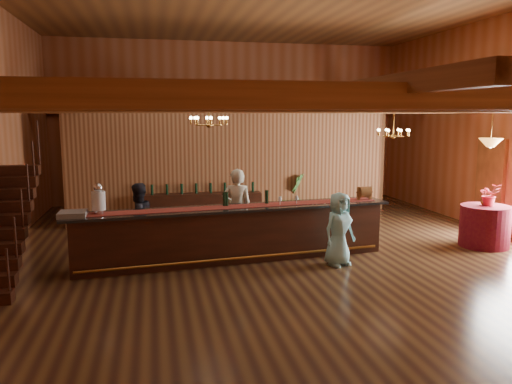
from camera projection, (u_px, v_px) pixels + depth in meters
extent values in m
plane|color=brown|center=(278.00, 253.00, 11.03)|extent=(14.00, 14.00, 0.00)
cube|color=#AD6742|center=(230.00, 123.00, 17.39)|extent=(12.00, 0.10, 5.50)
cube|color=#AD6742|center=(505.00, 149.00, 3.84)|extent=(12.00, 0.10, 5.50)
cube|color=#A66134|center=(410.00, 96.00, 5.22)|extent=(11.90, 0.20, 0.28)
cube|color=#A66134|center=(328.00, 103.00, 7.64)|extent=(11.90, 0.20, 0.28)
cube|color=#A66134|center=(286.00, 106.00, 10.06)|extent=(11.90, 0.20, 0.28)
cube|color=#A66134|center=(260.00, 108.00, 12.48)|extent=(11.90, 0.20, 0.28)
cube|color=#A66134|center=(242.00, 109.00, 14.90)|extent=(11.90, 0.20, 0.28)
cube|color=#A66134|center=(230.00, 110.00, 17.13)|extent=(11.90, 0.20, 0.28)
cube|color=#A66134|center=(54.00, 98.00, 9.62)|extent=(0.18, 13.90, 0.22)
cube|color=#A66134|center=(279.00, 99.00, 10.52)|extent=(0.18, 13.90, 0.22)
cube|color=#A66134|center=(470.00, 101.00, 11.43)|extent=(0.18, 13.90, 0.22)
cube|color=#A66134|center=(87.00, 165.00, 14.24)|extent=(0.20, 0.20, 3.20)
cube|color=#A66134|center=(380.00, 160.00, 16.05)|extent=(0.20, 0.20, 3.20)
cube|color=#8F5C36|center=(231.00, 168.00, 14.08)|extent=(9.00, 0.18, 3.10)
cube|color=white|center=(491.00, 172.00, 12.96)|extent=(0.12, 1.05, 1.75)
cube|color=#3A180D|center=(0.00, 220.00, 9.19)|extent=(1.00, 0.28, 0.20)
cube|color=#3A180D|center=(4.00, 206.00, 9.43)|extent=(1.00, 0.28, 0.20)
cube|color=#3A180D|center=(7.00, 194.00, 9.67)|extent=(1.00, 0.28, 0.20)
cube|color=#3A180D|center=(10.00, 182.00, 9.91)|extent=(1.00, 0.28, 0.20)
cube|color=#3A180D|center=(14.00, 170.00, 10.15)|extent=(1.00, 0.28, 0.20)
cube|color=#3A180D|center=(267.00, 191.00, 16.47)|extent=(1.20, 0.60, 1.10)
cube|color=brown|center=(175.00, 195.00, 15.88)|extent=(1.00, 0.60, 1.00)
cube|color=#3A180D|center=(234.00, 235.00, 10.39)|extent=(6.51, 1.36, 1.08)
cube|color=black|center=(234.00, 208.00, 10.31)|extent=(6.85, 1.53, 0.05)
cube|color=maroon|center=(234.00, 207.00, 10.30)|extent=(6.37, 1.08, 0.01)
cylinder|color=#A8712C|center=(238.00, 258.00, 10.03)|extent=(6.23, 0.69, 0.05)
cylinder|color=silver|center=(99.00, 212.00, 9.55)|extent=(0.18, 0.18, 0.08)
cylinder|color=silver|center=(99.00, 201.00, 9.52)|extent=(0.26, 0.26, 0.36)
sphere|color=silver|center=(98.00, 188.00, 9.48)|extent=(0.18, 0.18, 0.18)
cube|color=gray|center=(73.00, 214.00, 9.31)|extent=(0.50, 0.50, 0.10)
cube|color=brown|center=(359.00, 194.00, 11.10)|extent=(0.06, 0.06, 0.30)
cube|color=brown|center=(370.00, 193.00, 11.16)|extent=(0.06, 0.06, 0.30)
cylinder|color=brown|center=(364.00, 192.00, 11.12)|extent=(0.24, 0.24, 0.24)
cylinder|color=black|center=(224.00, 199.00, 10.35)|extent=(0.07, 0.07, 0.30)
cylinder|color=black|center=(227.00, 199.00, 10.37)|extent=(0.07, 0.07, 0.30)
cylinder|color=black|center=(267.00, 197.00, 10.63)|extent=(0.07, 0.07, 0.30)
cube|color=#3A180D|center=(204.00, 209.00, 13.77)|extent=(3.19, 0.69, 0.89)
cylinder|color=maroon|center=(485.00, 226.00, 11.50)|extent=(1.10, 1.10, 0.96)
cylinder|color=#A8712C|center=(209.00, 116.00, 10.54)|extent=(0.02, 0.02, 0.40)
sphere|color=#A8712C|center=(209.00, 125.00, 10.57)|extent=(0.12, 0.12, 0.12)
torus|color=#A8712C|center=(209.00, 120.00, 10.56)|extent=(0.80, 0.80, 0.04)
cylinder|color=#A8712C|center=(394.00, 122.00, 12.25)|extent=(0.02, 0.02, 0.70)
sphere|color=#A8712C|center=(393.00, 136.00, 12.30)|extent=(0.12, 0.12, 0.12)
torus|color=#A8712C|center=(393.00, 132.00, 12.29)|extent=(0.80, 0.80, 0.04)
cylinder|color=#A8712C|center=(492.00, 125.00, 11.15)|extent=(0.02, 0.02, 0.80)
cone|color=orange|center=(491.00, 143.00, 11.21)|extent=(0.52, 0.52, 0.20)
imported|color=beige|center=(237.00, 209.00, 11.17)|extent=(0.77, 0.61, 1.84)
imported|color=#22232E|center=(138.00, 219.00, 10.76)|extent=(0.97, 0.94, 1.58)
imported|color=#93E3EC|center=(339.00, 229.00, 10.02)|extent=(0.86, 0.72, 1.49)
imported|color=#417935|center=(294.00, 196.00, 14.57)|extent=(0.89, 0.80, 1.35)
imported|color=red|center=(489.00, 195.00, 11.41)|extent=(0.51, 0.45, 0.52)
imported|color=#A8712C|center=(484.00, 199.00, 11.47)|extent=(0.17, 0.17, 0.27)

